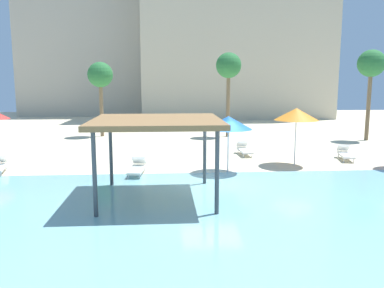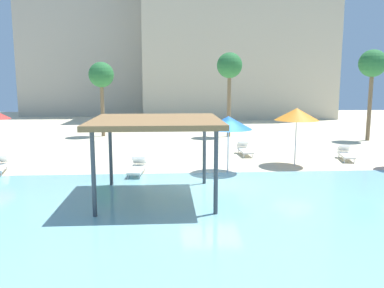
{
  "view_description": "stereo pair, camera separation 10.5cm",
  "coord_description": "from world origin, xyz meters",
  "views": [
    {
      "loc": [
        -1.93,
        -16.09,
        4.19
      ],
      "look_at": [
        -0.66,
        2.0,
        1.3
      ],
      "focal_mm": 36.97,
      "sensor_mm": 36.0,
      "label": 1
    },
    {
      "loc": [
        -1.83,
        -16.1,
        4.19
      ],
      "look_at": [
        -0.66,
        2.0,
        1.3
      ],
      "focal_mm": 36.97,
      "sensor_mm": 36.0,
      "label": 2
    }
  ],
  "objects": [
    {
      "name": "lounge_chair_1",
      "position": [
        2.64,
        6.03,
        0.33
      ],
      "size": [
        0.64,
        1.91,
        0.74
      ],
      "rotation": [
        0.0,
        0.0,
        -1.55
      ],
      "color": "white",
      "rests_on": "ground"
    },
    {
      "name": "ground_plane",
      "position": [
        0.0,
        0.0,
        0.0
      ],
      "size": [
        80.0,
        80.0,
        0.0
      ],
      "primitive_type": "plane",
      "color": "beige"
    },
    {
      "name": "lounge_chair_0",
      "position": [
        7.82,
        4.27,
        0.33
      ],
      "size": [
        1.02,
        1.98,
        0.74
      ],
      "rotation": [
        0.0,
        0.0,
        -1.8
      ],
      "color": "white",
      "rests_on": "ground"
    },
    {
      "name": "lounge_chair_6",
      "position": [
        -3.17,
        1.5,
        0.33
      ],
      "size": [
        0.77,
        1.94,
        0.74
      ],
      "rotation": [
        0.0,
        0.0,
        -1.66
      ],
      "color": "white",
      "rests_on": "ground"
    },
    {
      "name": "palm_tree_1",
      "position": [
        -6.71,
        14.47,
        4.56
      ],
      "size": [
        1.9,
        1.9,
        5.62
      ],
      "color": "brown",
      "rests_on": "ground"
    },
    {
      "name": "hotel_block_1",
      "position": [
        6.35,
        32.08,
        10.82
      ],
      "size": [
        21.32,
        11.97,
        21.63
      ],
      "primitive_type": "cube",
      "color": "beige",
      "rests_on": "ground"
    },
    {
      "name": "shade_pavilion",
      "position": [
        -2.19,
        -2.29,
        2.72
      ],
      "size": [
        4.47,
        4.47,
        2.89
      ],
      "color": "#42474C",
      "rests_on": "ground"
    },
    {
      "name": "beach_umbrella_orange_3",
      "position": [
        4.6,
        3.04,
        2.57
      ],
      "size": [
        2.18,
        2.18,
        2.88
      ],
      "color": "silver",
      "rests_on": "ground"
    },
    {
      "name": "palm_tree_2",
      "position": [
        2.9,
        13.63,
        5.2
      ],
      "size": [
        1.9,
        1.9,
        6.31
      ],
      "color": "brown",
      "rests_on": "ground"
    },
    {
      "name": "hotel_block_0",
      "position": [
        -8.94,
        36.94,
        10.18
      ],
      "size": [
        20.78,
        10.22,
        20.35
      ],
      "primitive_type": "cube",
      "color": "#B2A893",
      "rests_on": "ground"
    },
    {
      "name": "palm_tree_0",
      "position": [
        12.53,
        11.02,
        5.26
      ],
      "size": [
        1.9,
        1.9,
        6.37
      ],
      "color": "brown",
      "rests_on": "ground"
    },
    {
      "name": "lagoon_water",
      "position": [
        0.0,
        -5.25,
        0.02
      ],
      "size": [
        44.0,
        13.5,
        0.04
      ],
      "primitive_type": "cube",
      "color": "#7AB7C1",
      "rests_on": "ground"
    },
    {
      "name": "beach_umbrella_blue_2",
      "position": [
        0.98,
        1.66,
        2.32
      ],
      "size": [
        2.17,
        2.17,
        2.62
      ],
      "color": "silver",
      "rests_on": "ground"
    }
  ]
}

